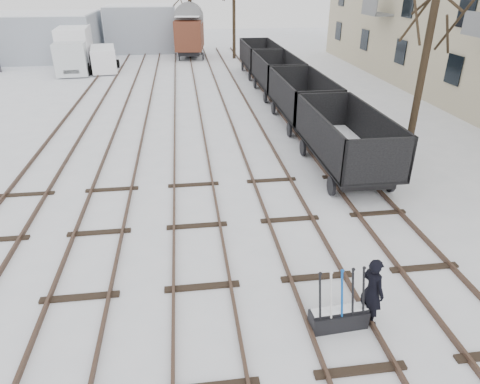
{
  "coord_description": "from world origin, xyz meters",
  "views": [
    {
      "loc": [
        -0.19,
        -8.64,
        7.07
      ],
      "look_at": [
        1.35,
        2.87,
        1.2
      ],
      "focal_mm": 32.0,
      "sensor_mm": 36.0,
      "label": 1
    }
  ],
  "objects_px": {
    "lorry": "(74,49)",
    "panel_van": "(104,59)",
    "ground_frame": "(338,317)",
    "box_van_wagon": "(190,33)",
    "freight_wagon_a": "(344,150)",
    "worker": "(372,291)"
  },
  "relations": [
    {
      "from": "box_van_wagon",
      "to": "panel_van",
      "type": "relative_size",
      "value": 1.16
    },
    {
      "from": "ground_frame",
      "to": "freight_wagon_a",
      "type": "distance_m",
      "value": 8.82
    },
    {
      "from": "box_van_wagon",
      "to": "panel_van",
      "type": "distance_m",
      "value": 9.39
    },
    {
      "from": "worker",
      "to": "box_van_wagon",
      "type": "bearing_deg",
      "value": -17.82
    },
    {
      "from": "box_van_wagon",
      "to": "worker",
      "type": "bearing_deg",
      "value": -78.97
    },
    {
      "from": "panel_van",
      "to": "lorry",
      "type": "bearing_deg",
      "value": 152.98
    },
    {
      "from": "worker",
      "to": "freight_wagon_a",
      "type": "relative_size",
      "value": 0.28
    },
    {
      "from": "box_van_wagon",
      "to": "lorry",
      "type": "height_order",
      "value": "box_van_wagon"
    },
    {
      "from": "lorry",
      "to": "panel_van",
      "type": "xyz_separation_m",
      "value": [
        2.39,
        -0.79,
        -0.72
      ]
    },
    {
      "from": "panel_van",
      "to": "worker",
      "type": "bearing_deg",
      "value": -80.22
    },
    {
      "from": "worker",
      "to": "freight_wagon_a",
      "type": "height_order",
      "value": "freight_wagon_a"
    },
    {
      "from": "worker",
      "to": "freight_wagon_a",
      "type": "bearing_deg",
      "value": -38.14
    },
    {
      "from": "box_van_wagon",
      "to": "ground_frame",
      "type": "bearing_deg",
      "value": -80.16
    },
    {
      "from": "lorry",
      "to": "ground_frame",
      "type": "bearing_deg",
      "value": -74.26
    },
    {
      "from": "ground_frame",
      "to": "box_van_wagon",
      "type": "height_order",
      "value": "box_van_wagon"
    },
    {
      "from": "worker",
      "to": "lorry",
      "type": "distance_m",
      "value": 33.81
    },
    {
      "from": "ground_frame",
      "to": "lorry",
      "type": "xyz_separation_m",
      "value": [
        -11.83,
        31.47,
        1.44
      ]
    },
    {
      "from": "freight_wagon_a",
      "to": "box_van_wagon",
      "type": "height_order",
      "value": "box_van_wagon"
    },
    {
      "from": "box_van_wagon",
      "to": "lorry",
      "type": "bearing_deg",
      "value": -146.18
    },
    {
      "from": "freight_wagon_a",
      "to": "lorry",
      "type": "height_order",
      "value": "lorry"
    },
    {
      "from": "freight_wagon_a",
      "to": "lorry",
      "type": "bearing_deg",
      "value": 122.66
    },
    {
      "from": "lorry",
      "to": "panel_van",
      "type": "distance_m",
      "value": 2.62
    }
  ]
}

